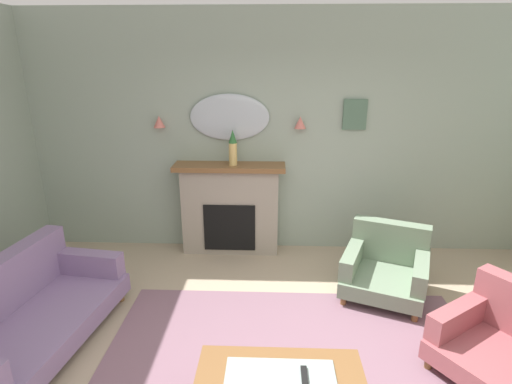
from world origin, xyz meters
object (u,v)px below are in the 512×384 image
Objects in this scene: wall_sconce_left at (159,122)px; framed_picture at (355,115)px; tv_remote at (304,376)px; wall_sconce_right at (300,123)px; wall_mirror at (230,117)px; mantel_vase_left at (233,147)px; armchair_beside_couch at (507,342)px; fireplace at (230,210)px; armchair_in_corner at (386,266)px; floral_couch at (24,314)px.

wall_sconce_left is 0.39× the size of framed_picture.
tv_remote is at bearing -105.20° from framed_picture.
wall_sconce_right is at bearing -174.73° from framed_picture.
tv_remote is (-0.11, -2.73, -1.21)m from wall_sconce_right.
mantel_vase_left is at bearing -73.61° from wall_mirror.
tv_remote is at bearing -75.11° from wall_mirror.
armchair_beside_couch is at bearing -55.26° from wall_sconce_right.
armchair_beside_couch reaches higher than tv_remote.
fireplace reaches higher than armchair_beside_couch.
tv_remote is at bearing -74.35° from fireplace.
tv_remote is 0.15× the size of armchair_in_corner.
armchair_in_corner is at bearing -30.81° from wall_mirror.
wall_mirror is at bearing 90.00° from fireplace.
wall_mirror is at bearing 136.72° from armchair_beside_couch.
wall_mirror is 3.14m from tv_remote.
fireplace is 0.75× the size of floral_couch.
fireplace is 1.42× the size of wall_mirror.
wall_mirror is at bearing 106.39° from mantel_vase_left.
armchair_in_corner is (1.74, -0.89, -0.27)m from fireplace.
framed_picture is 3.96m from floral_couch.
armchair_in_corner is (-0.61, 1.18, 0.00)m from armchair_beside_couch.
framed_picture is (1.45, 0.18, 0.37)m from mantel_vase_left.
armchair_beside_couch is (2.35, -2.07, -0.27)m from fireplace.
wall_mirror is at bearing 52.03° from floral_couch.
floral_couch is (-1.58, -2.03, -1.39)m from wall_mirror.
tv_remote is 0.09× the size of floral_couch.
fireplace is 1.91m from framed_picture.
framed_picture is 2.78m from armchair_beside_couch.
armchair_beside_couch is (1.50, -2.16, -1.35)m from wall_sconce_right.
wall_sconce_right is at bearing 6.16° from fireplace.
tv_remote is (0.74, -2.64, -0.12)m from fireplace.
wall_mirror is (-0.00, 0.14, 1.14)m from fireplace.
framed_picture reaches higher than armchair_beside_couch.
armchair_in_corner is at bearing 117.52° from armchair_beside_couch.
framed_picture is (2.35, 0.06, 0.09)m from wall_sconce_left.
fireplace is 3.14m from armchair_beside_couch.
framed_picture is at bearing 74.80° from tv_remote.
wall_sconce_right reaches higher than floral_couch.
wall_mirror reaches higher than armchair_beside_couch.
floral_couch is (-1.58, -1.89, -0.25)m from fireplace.
fireplace is 1.97m from armchair_in_corner.
fireplace reaches higher than armchair_in_corner.
fireplace is at bearing 138.61° from armchair_beside_couch.
framed_picture is (0.65, 0.06, 0.09)m from wall_sconce_right.
mantel_vase_left reaches higher than tv_remote.
floral_couch is 1.60× the size of armchair_beside_couch.
framed_picture is 3.17m from tv_remote.
floral_couch is 3.94m from armchair_beside_couch.
framed_picture reaches higher than floral_couch.
mantel_vase_left is 0.38m from wall_mirror.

